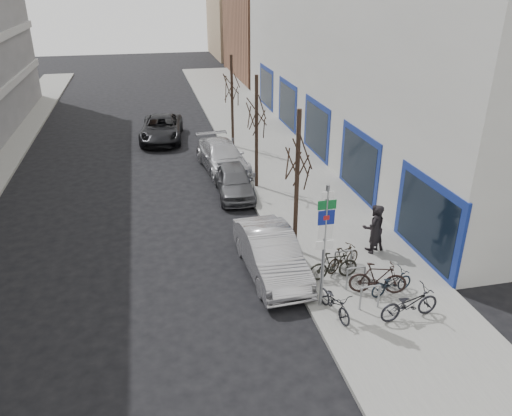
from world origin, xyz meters
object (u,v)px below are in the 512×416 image
meter_front (287,239)px  meter_mid (254,183)px  bike_mid_inner (334,265)px  pedestrian_near (376,229)px  tree_mid (257,106)px  bike_near_left (335,300)px  bike_near_right (378,278)px  parked_car_back (222,157)px  meter_back (233,147)px  pedestrian_far (374,227)px  lane_car (162,128)px  bike_far_inner (343,258)px  tree_far (232,80)px  parked_car_front (271,253)px  tree_near (298,149)px  parked_car_mid (234,181)px  highway_sign_pole (325,240)px  bike_rack (356,275)px  bike_mid_curb (392,281)px  bike_far_curb (410,301)px

meter_front → meter_mid: 5.50m
bike_mid_inner → pedestrian_near: (2.12, 1.38, 0.42)m
tree_mid → bike_near_left: size_ratio=3.25×
bike_near_right → parked_car_back: size_ratio=0.36×
meter_front → bike_near_right: (2.24, -2.78, -0.20)m
meter_back → pedestrian_far: (3.30, -11.07, 0.15)m
meter_mid → bike_near_left: meter_mid is taller
tree_mid → pedestrian_far: tree_mid is taller
bike_mid_inner → pedestrian_far: bearing=-54.2°
meter_front → lane_car: (-3.65, 16.20, -0.17)m
meter_mid → lane_car: 11.31m
bike_near_right → bike_far_inner: bike_near_right is taller
tree_mid → tree_far: bearing=90.0°
bike_far_inner → parked_car_front: parked_car_front is taller
tree_near → parked_car_mid: bearing=101.3°
pedestrian_far → tree_far: bearing=-77.3°
parked_car_back → pedestrian_near: size_ratio=2.70×
meter_front → pedestrian_near: bearing=-5.0°
parked_car_front → parked_car_back: parked_car_front is taller
tree_far → meter_mid: tree_far is taller
highway_sign_pole → tree_mid: bearing=88.9°
tree_mid → pedestrian_near: tree_mid is taller
tree_mid → meter_mid: size_ratio=4.33×
tree_mid → bike_rack: bearing=-82.7°
tree_far → meter_mid: bearing=-93.2°
tree_mid → bike_far_inner: (1.24, -8.19, -3.48)m
meter_front → meter_back: same height
bike_rack → lane_car: (-5.30, 18.60, 0.09)m
meter_back → bike_near_right: (2.24, -13.78, -0.20)m
highway_sign_pole → parked_car_front: highway_sign_pole is taller
bike_near_right → pedestrian_near: size_ratio=0.98×
tree_near → tree_far: (0.00, 13.00, 0.00)m
tree_far → bike_rack: bearing=-85.7°
highway_sign_pole → meter_mid: (-0.25, 8.51, -1.54)m
bike_mid_curb → bike_far_curb: 1.29m
tree_near → meter_mid: size_ratio=4.33×
meter_front → pedestrian_far: bearing=-1.2°
bike_rack → bike_near_right: bike_near_right is taller
bike_near_left → pedestrian_near: bearing=38.2°
tree_mid → tree_near: bearing=-90.0°
tree_far → pedestrian_near: size_ratio=2.89×
tree_mid → pedestrian_near: bearing=-68.8°
pedestrian_near → bike_mid_inner: bearing=-9.8°
highway_sign_pole → pedestrian_far: (3.05, 2.94, -1.39)m
meter_back → parked_car_back: size_ratio=0.25×
parked_car_mid → meter_back: bearing=83.1°
bike_rack → bike_near_right: size_ratio=1.21×
meter_back → lane_car: bearing=125.1°
meter_mid → pedestrian_far: size_ratio=0.69×
tree_mid → parked_car_back: 4.64m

